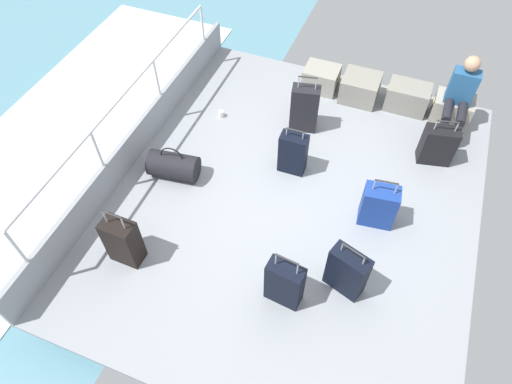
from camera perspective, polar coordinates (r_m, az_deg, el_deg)
name	(u,v)px	position (r m, az deg, el deg)	size (l,w,h in m)	color
ground_plane	(293,200)	(5.72, 4.67, -0.95)	(4.40, 5.20, 0.06)	gray
gunwale_port	(137,140)	(6.22, -14.57, 6.29)	(0.06, 5.20, 0.45)	gray
railing_port	(128,108)	(5.85, -15.66, 10.09)	(0.04, 4.20, 1.02)	silver
sea_wake	(61,142)	(7.38, -23.16, 5.75)	(12.00, 12.00, 0.01)	#598C9E
cargo_crate_0	(321,78)	(7.15, 8.13, 13.89)	(0.54, 0.42, 0.35)	gray
cargo_crate_1	(360,88)	(7.04, 12.85, 12.56)	(0.56, 0.49, 0.38)	gray
cargo_crate_2	(407,97)	(7.06, 18.37, 11.18)	(0.62, 0.39, 0.38)	gray
cargo_crate_3	(452,110)	(7.05, 23.22, 9.44)	(0.55, 0.40, 0.40)	#9E9989
passenger_seated	(460,96)	(6.68, 24.07, 10.84)	(0.34, 0.66, 1.10)	#26598C
suitcase_0	(285,283)	(4.71, 3.58, -11.29)	(0.39, 0.23, 0.80)	black
suitcase_1	(293,153)	(5.78, 4.63, 4.84)	(0.35, 0.21, 0.70)	black
suitcase_2	(379,206)	(5.44, 15.04, -1.67)	(0.42, 0.29, 0.72)	navy
suitcase_3	(347,272)	(4.86, 11.29, -9.72)	(0.45, 0.32, 0.73)	black
suitcase_4	(123,241)	(5.15, -16.27, -5.93)	(0.36, 0.24, 0.82)	black
suitcase_5	(305,108)	(6.33, 6.07, 10.32)	(0.41, 0.28, 0.87)	black
suitcase_6	(438,145)	(6.34, 21.74, 5.45)	(0.46, 0.31, 0.69)	black
duffel_bag	(174,166)	(5.88, -10.24, 3.26)	(0.66, 0.42, 0.49)	black
paper_cup	(221,114)	(6.67, -4.40, 9.71)	(0.08, 0.08, 0.10)	white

